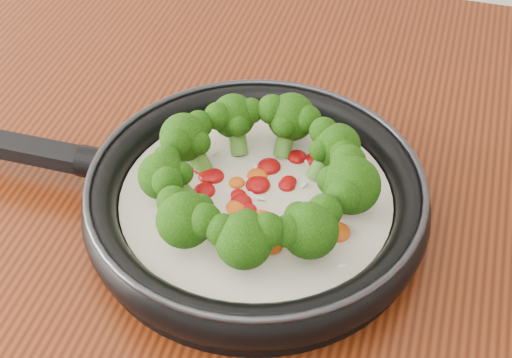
# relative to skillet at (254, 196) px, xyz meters

# --- Properties ---
(skillet) EXTENTS (0.45, 0.29, 0.08)m
(skillet) POSITION_rel_skillet_xyz_m (0.00, 0.00, 0.00)
(skillet) COLOR black
(skillet) RESTS_ON counter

